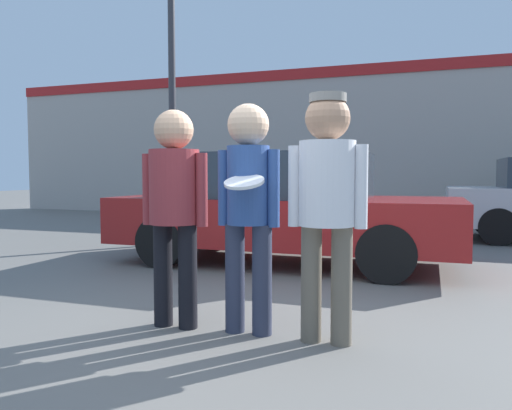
% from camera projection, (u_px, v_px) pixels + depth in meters
% --- Properties ---
extents(ground_plane, '(56.00, 56.00, 0.00)m').
position_uv_depth(ground_plane, '(245.00, 335.00, 3.79)').
color(ground_plane, '#66635E').
extents(storefront_building, '(24.00, 0.22, 4.19)m').
position_uv_depth(storefront_building, '(381.00, 141.00, 13.54)').
color(storefront_building, '#B2A89E').
rests_on(storefront_building, ground).
extents(person_left, '(0.56, 0.39, 1.72)m').
position_uv_depth(person_left, '(174.00, 197.00, 3.92)').
color(person_left, black).
rests_on(person_left, ground).
extents(person_middle_with_frisbee, '(0.49, 0.55, 1.74)m').
position_uv_depth(person_middle_with_frisbee, '(248.00, 198.00, 3.76)').
color(person_middle_with_frisbee, '#2D3347').
rests_on(person_middle_with_frisbee, ground).
extents(person_right, '(0.57, 0.40, 1.78)m').
position_uv_depth(person_right, '(327.00, 192.00, 3.54)').
color(person_right, '#665B4C').
rests_on(person_right, ground).
extents(parked_car_near, '(4.59, 1.91, 1.50)m').
position_uv_depth(parked_car_near, '(283.00, 208.00, 6.80)').
color(parked_car_near, maroon).
rests_on(parked_car_near, ground).
extents(street_lamp, '(1.33, 0.35, 5.10)m').
position_uv_depth(street_lamp, '(185.00, 58.00, 8.42)').
color(street_lamp, '#38383D').
rests_on(street_lamp, ground).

